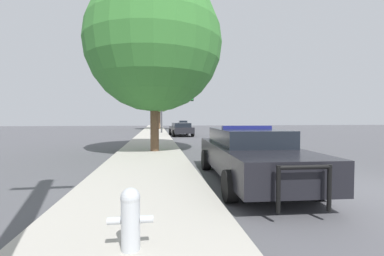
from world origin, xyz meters
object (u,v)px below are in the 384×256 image
Objects in this scene: traffic_light at (175,103)px; car_background_distant at (183,123)px; tree_sidewalk_far at (159,93)px; fire_hydrant at (131,217)px; police_car at (249,153)px; tree_sidewalk_near at (154,44)px; car_background_midblock at (181,129)px.

traffic_light reaches higher than car_background_distant.
tree_sidewalk_far is at bearing -110.62° from car_background_distant.
fire_hydrant is at bearing -95.26° from car_background_distant.
fire_hydrant is (-2.75, -3.52, -0.23)m from police_car.
car_background_midblock is at bearing 78.93° from tree_sidewalk_near.
car_background_distant is at bearing 81.95° from traffic_light.
police_car is 1.21× the size of traffic_light.
traffic_light is at bearing 84.63° from fire_hydrant.
police_car is at bearing -86.34° from tree_sidewalk_far.
police_car reaches higher than car_background_midblock.
police_car is at bearing 51.99° from fire_hydrant.
tree_sidewalk_far reaches higher than traffic_light.
traffic_light is (-0.37, 21.77, 2.61)m from police_car.
car_background_midblock is 25.88m from car_background_distant.
tree_sidewalk_far reaches higher than police_car.
car_background_midblock is (0.28, -3.65, -2.67)m from traffic_light.
traffic_light is at bearing 82.37° from tree_sidewalk_near.
police_car is 32.39m from tree_sidewalk_far.
police_car is 21.93m from traffic_light.
traffic_light is 10.55m from tree_sidewalk_far.
tree_sidewalk_near is (-0.48, -26.28, -0.35)m from tree_sidewalk_far.
car_background_distant is (5.50, 47.36, 0.17)m from fire_hydrant.
traffic_light is (2.38, 25.29, 2.83)m from fire_hydrant.
car_background_midblock is at bearing -81.99° from tree_sidewalk_far.
police_car is 7.63m from tree_sidewalk_near.
tree_sidewalk_near is at bearing 88.63° from fire_hydrant.
traffic_light is at bearing 91.30° from car_background_midblock.
traffic_light reaches higher than police_car.
traffic_light reaches higher than car_background_midblock.
car_background_midblock reaches higher than fire_hydrant.
car_background_distant is (2.75, 43.85, -0.05)m from police_car.
tree_sidewalk_far is 26.28m from tree_sidewalk_near.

